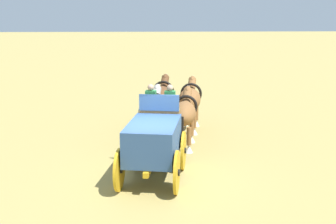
{
  "coord_description": "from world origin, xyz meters",
  "views": [
    {
      "loc": [
        -13.27,
        0.24,
        5.17
      ],
      "look_at": [
        4.33,
        -0.69,
        1.2
      ],
      "focal_mm": 47.32,
      "sensor_mm": 36.0,
      "label": 1
    }
  ],
  "objects": [
    {
      "name": "draft_horse_rear_off",
      "position": [
        3.5,
        -1.29,
        1.31
      ],
      "size": [
        2.96,
        1.23,
        2.17
      ],
      "color": "brown",
      "rests_on": "ground"
    },
    {
      "name": "ground_plane",
      "position": [
        0.0,
        0.0,
        0.0
      ],
      "size": [
        220.0,
        220.0,
        0.0
      ],
      "primitive_type": "plane",
      "color": "#9E8C4C"
    },
    {
      "name": "draft_horse_rear_near",
      "position": [
        3.72,
        -0.01,
        1.35
      ],
      "size": [
        3.01,
        1.31,
        2.21
      ],
      "color": "#9E998E",
      "rests_on": "ground"
    },
    {
      "name": "draft_horse_lead_off",
      "position": [
        6.04,
        -1.75,
        1.35
      ],
      "size": [
        3.09,
        1.33,
        2.22
      ],
      "color": "brown",
      "rests_on": "ground"
    },
    {
      "name": "show_wagon",
      "position": [
        0.15,
        -0.03,
        1.26
      ],
      "size": [
        5.7,
        2.36,
        2.79
      ],
      "color": "#2D4C7A",
      "rests_on": "ground"
    },
    {
      "name": "draft_horse_lead_near",
      "position": [
        6.27,
        -0.47,
        1.41
      ],
      "size": [
        3.17,
        1.35,
        2.29
      ],
      "color": "brown",
      "rests_on": "ground"
    }
  ]
}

